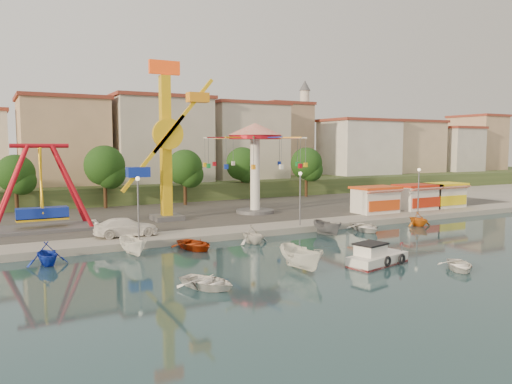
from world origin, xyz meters
TOP-DOWN VIEW (x-y plane):
  - ground at (0.00, 0.00)m, footprint 200.00×200.00m
  - quay_deck at (0.00, 62.00)m, footprint 200.00×100.00m
  - asphalt_pad at (0.00, 30.00)m, footprint 90.00×28.00m
  - hill_terrace at (0.00, 67.00)m, footprint 200.00×60.00m
  - pirate_ship_ride at (-14.55, 22.03)m, footprint 10.00×5.00m
  - kamikaze_tower at (-2.06, 22.39)m, footprint 6.72×3.10m
  - wave_swinger at (8.32, 22.92)m, footprint 11.60×11.60m
  - booth_left at (20.79, 16.49)m, footprint 5.40×3.78m
  - booth_mid at (27.45, 16.49)m, footprint 5.40×3.78m
  - booth_right at (32.16, 16.49)m, footprint 5.40×3.78m
  - lamp_post_1 at (-8.00, 13.00)m, footprint 0.14×0.14m
  - lamp_post_2 at (8.00, 13.00)m, footprint 0.14×0.14m
  - lamp_post_3 at (24.00, 13.00)m, footprint 0.14×0.14m
  - tree_1 at (-16.00, 36.24)m, footprint 4.35×4.35m
  - tree_2 at (-6.00, 35.81)m, footprint 5.02×5.02m
  - tree_3 at (4.00, 34.36)m, footprint 4.68×4.68m
  - tree_4 at (14.00, 37.35)m, footprint 4.86×4.86m
  - tree_5 at (24.00, 35.54)m, footprint 4.83×4.83m
  - building_2 at (-8.19, 51.96)m, footprint 11.95×9.28m
  - building_3 at (5.60, 48.80)m, footprint 12.59×10.50m
  - building_4 at (19.07, 52.20)m, footprint 10.75×9.23m
  - building_5 at (32.37, 50.33)m, footprint 12.77×10.96m
  - building_6 at (44.15, 48.77)m, footprint 8.23×8.98m
  - building_7 at (56.03, 53.70)m, footprint 11.59×10.93m
  - building_8 at (69.93, 47.19)m, footprint 12.84×9.28m
  - building_9 at (83.46, 49.95)m, footprint 12.95×9.17m
  - minaret at (36.00, 54.00)m, footprint 2.80×2.80m
  - cabin_motorboat at (5.09, -1.20)m, footprint 5.26×3.01m
  - rowboat_a at (-7.69, -0.94)m, footprint 4.05×4.55m
  - rowboat_b at (8.98, -5.05)m, footprint 3.81×4.02m
  - skiff at (-0.45, -0.01)m, footprint 1.71×4.47m
  - van at (-8.53, 15.18)m, footprint 5.57×2.54m
  - moored_boat_1 at (-15.43, 9.80)m, footprint 3.10×3.48m
  - moored_boat_2 at (-9.31, 9.80)m, footprint 1.80×4.04m
  - moored_boat_3 at (-4.28, 9.80)m, footprint 3.65×4.57m
  - moored_boat_4 at (1.03, 9.80)m, footprint 3.13×3.46m
  - moored_boat_5 at (8.98, 9.80)m, footprint 1.49×3.79m
  - moored_boat_6 at (13.63, 9.80)m, footprint 3.76×4.64m
  - moored_boat_7 at (20.72, 9.80)m, footprint 2.88×3.22m

SIDE VIEW (x-z plane):
  - ground at x=0.00m, z-range 0.00..0.00m
  - quay_deck at x=0.00m, z-range 0.00..0.60m
  - rowboat_b at x=8.98m, z-range 0.00..0.68m
  - rowboat_a at x=-7.69m, z-range 0.00..0.78m
  - moored_boat_3 at x=-4.28m, z-range 0.00..0.85m
  - moored_boat_6 at x=13.63m, z-range 0.00..0.85m
  - cabin_motorboat at x=5.09m, z-range -0.41..1.34m
  - asphalt_pad at x=0.00m, z-range 0.60..0.61m
  - moored_boat_5 at x=8.98m, z-range 0.00..1.45m
  - moored_boat_2 at x=-9.31m, z-range 0.00..1.52m
  - moored_boat_7 at x=20.72m, z-range 0.00..1.53m
  - moored_boat_4 at x=1.03m, z-range 0.00..1.60m
  - moored_boat_1 at x=-15.43m, z-range 0.00..1.67m
  - skiff at x=-0.45m, z-range 0.00..1.72m
  - van at x=-8.53m, z-range 0.60..2.18m
  - hill_terrace at x=0.00m, z-range 0.00..3.00m
  - booth_left at x=20.79m, z-range 0.62..3.70m
  - booth_mid at x=27.45m, z-range 0.62..3.70m
  - booth_right at x=32.16m, z-range 0.62..3.70m
  - lamp_post_1 at x=-8.00m, z-range 0.60..5.60m
  - lamp_post_2 at x=8.00m, z-range 0.60..5.60m
  - lamp_post_3 at x=24.00m, z-range 0.60..5.60m
  - pirate_ship_ride at x=-14.55m, z-range 0.39..8.39m
  - tree_1 at x=-16.00m, z-range 1.80..8.60m
  - tree_3 at x=4.00m, z-range 1.90..9.21m
  - tree_5 at x=24.00m, z-range 1.94..9.48m
  - tree_4 at x=14.00m, z-range 1.95..9.55m
  - tree_2 at x=-6.00m, z-range 1.99..9.84m
  - building_7 at x=56.03m, z-range 3.00..11.76m
  - building_3 at x=5.60m, z-range 3.00..12.20m
  - building_9 at x=83.46m, z-range 3.00..12.21m
  - building_4 at x=19.07m, z-range 3.00..12.24m
  - wave_swinger at x=8.32m, z-range 3.00..13.40m
  - kamikaze_tower at x=-2.06m, z-range 0.24..16.74m
  - building_5 at x=32.37m, z-range 3.00..14.21m
  - building_2 at x=-8.19m, z-range 3.00..14.23m
  - building_6 at x=44.15m, z-range 3.00..15.36m
  - building_8 at x=69.93m, z-range 3.00..15.58m
  - minaret at x=36.00m, z-range 3.55..21.55m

